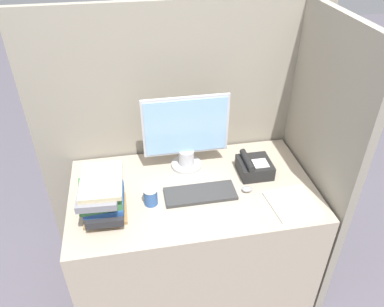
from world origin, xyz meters
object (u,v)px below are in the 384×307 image
object	(u,v)px
mouse	(247,189)
desk_telephone	(254,167)
monitor	(187,135)
book_stack	(102,197)
coffee_cup	(151,196)
keyboard	(200,194)

from	to	relation	value
mouse	desk_telephone	xyz separation A→B (m)	(0.09, 0.15, 0.03)
monitor	book_stack	bearing A→B (deg)	-146.63
desk_telephone	coffee_cup	bearing A→B (deg)	-166.15
keyboard	coffee_cup	size ratio (longest dim) A/B	3.92
keyboard	desk_telephone	world-z (taller)	desk_telephone
mouse	book_stack	xyz separation A→B (m)	(-0.76, -0.03, 0.09)
coffee_cup	mouse	bearing A→B (deg)	0.30
keyboard	desk_telephone	xyz separation A→B (m)	(0.34, 0.13, 0.04)
monitor	keyboard	bearing A→B (deg)	-84.77
mouse	desk_telephone	distance (m)	0.17
coffee_cup	desk_telephone	size ratio (longest dim) A/B	0.53
mouse	book_stack	bearing A→B (deg)	-177.88
coffee_cup	monitor	bearing A→B (deg)	50.19
keyboard	coffee_cup	world-z (taller)	coffee_cup
mouse	coffee_cup	world-z (taller)	coffee_cup
coffee_cup	book_stack	distance (m)	0.25
monitor	desk_telephone	bearing A→B (deg)	-20.77
monitor	coffee_cup	size ratio (longest dim) A/B	4.97
coffee_cup	keyboard	bearing A→B (deg)	3.57
mouse	monitor	bearing A→B (deg)	134.58
book_stack	desk_telephone	size ratio (longest dim) A/B	1.73
keyboard	coffee_cup	xyz separation A→B (m)	(-0.27, -0.02, 0.04)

